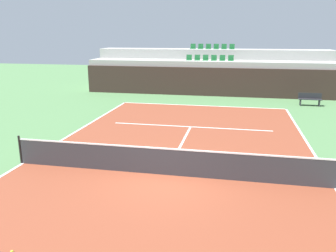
{
  "coord_description": "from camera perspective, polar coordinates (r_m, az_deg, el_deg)",
  "views": [
    {
      "loc": [
        2.24,
        -10.62,
        4.67
      ],
      "look_at": [
        -0.31,
        2.0,
        1.2
      ],
      "focal_mm": 36.45,
      "sensor_mm": 36.0,
      "label": 1
    }
  ],
  "objects": [
    {
      "name": "seating_row_upper",
      "position": [
        30.5,
        7.41,
        12.89
      ],
      "size": [
        3.8,
        0.44,
        0.44
      ],
      "color": "#1E6633",
      "rests_on": "stands_tier_upper"
    },
    {
      "name": "back_wall",
      "position": [
        26.88,
        6.61,
        7.35
      ],
      "size": [
        19.68,
        0.3,
        2.19
      ],
      "primitive_type": "cube",
      "color": "#33231E",
      "rests_on": "ground_plane"
    },
    {
      "name": "stands_tier_lower",
      "position": [
        28.19,
        6.87,
        8.15
      ],
      "size": [
        19.68,
        2.4,
        2.63
      ],
      "primitive_type": "cube",
      "color": "#9E9E99",
      "rests_on": "ground_plane"
    },
    {
      "name": "sideline_left",
      "position": [
        13.92,
        -23.09,
        -5.74
      ],
      "size": [
        0.1,
        24.0,
        0.0
      ],
      "primitive_type": "cube",
      "color": "white",
      "rests_on": "court_surface"
    },
    {
      "name": "stands_tier_upper",
      "position": [
        30.53,
        7.28,
        9.42
      ],
      "size": [
        19.68,
        2.4,
        3.44
      ],
      "primitive_type": "cube",
      "color": "#9E9E99",
      "rests_on": "ground_plane"
    },
    {
      "name": "sideline_right",
      "position": [
        12.03,
        26.25,
        -9.35
      ],
      "size": [
        0.1,
        24.0,
        0.0
      ],
      "primitive_type": "cube",
      "color": "white",
      "rests_on": "court_surface"
    },
    {
      "name": "tennis_net",
      "position": [
        11.63,
        -0.44,
        -5.9
      ],
      "size": [
        11.08,
        0.08,
        1.07
      ],
      "color": "black",
      "rests_on": "court_surface"
    },
    {
      "name": "tennis_ball_1",
      "position": [
        8.71,
        -24.65,
        -18.55
      ],
      "size": [
        0.07,
        0.07,
        0.07
      ],
      "primitive_type": "sphere",
      "color": "#CCE033",
      "rests_on": "court_surface"
    },
    {
      "name": "centre_service_line",
      "position": [
        14.76,
        2.12,
        -3.33
      ],
      "size": [
        0.1,
        6.4,
        0.0
      ],
      "primitive_type": "cube",
      "color": "white",
      "rests_on": "court_surface"
    },
    {
      "name": "service_line_far",
      "position": [
        17.79,
        3.8,
        -0.13
      ],
      "size": [
        8.26,
        0.1,
        0.0
      ],
      "primitive_type": "cube",
      "color": "white",
      "rests_on": "court_surface"
    },
    {
      "name": "baseline_far",
      "position": [
        23.16,
        5.66,
        3.41
      ],
      "size": [
        11.0,
        0.1,
        0.0
      ],
      "primitive_type": "cube",
      "color": "white",
      "rests_on": "court_surface"
    },
    {
      "name": "player_bench",
      "position": [
        24.93,
        22.65,
        4.31
      ],
      "size": [
        1.5,
        0.4,
        0.85
      ],
      "color": "#232328",
      "rests_on": "ground_plane"
    },
    {
      "name": "ground_plane",
      "position": [
        11.82,
        -0.44,
        -8.2
      ],
      "size": [
        80.0,
        80.0,
        0.0
      ],
      "primitive_type": "plane",
      "color": "#477042"
    },
    {
      "name": "court_surface",
      "position": [
        11.82,
        -0.44,
        -8.18
      ],
      "size": [
        11.0,
        24.0,
        0.01
      ],
      "primitive_type": "cube",
      "color": "brown",
      "rests_on": "ground_plane"
    },
    {
      "name": "seating_row_lower",
      "position": [
        28.15,
        6.98,
        11.09
      ],
      "size": [
        3.8,
        0.44,
        0.44
      ],
      "color": "#1E6633",
      "rests_on": "stands_tier_lower"
    }
  ]
}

